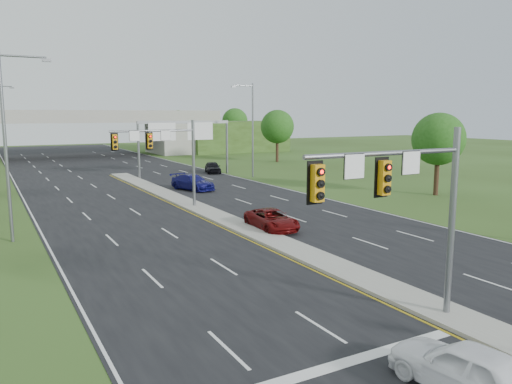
{
  "coord_description": "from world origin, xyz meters",
  "views": [
    {
      "loc": [
        -14.71,
        -12.02,
        7.45
      ],
      "look_at": [
        -1.0,
        12.87,
        3.0
      ],
      "focal_mm": 35.0,
      "sensor_mm": 36.0,
      "label": 1
    }
  ],
  "objects_px": {
    "sign_gantry": "(183,133)",
    "signal_mast_near": "(409,196)",
    "car_far_a": "(272,219)",
    "car_far_c": "(213,167)",
    "signal_mast_far": "(166,150)",
    "car_white": "(467,368)",
    "car_far_b": "(193,182)",
    "overpass": "(76,137)"
  },
  "relations": [
    {
      "from": "sign_gantry",
      "to": "signal_mast_near",
      "type": "bearing_deg",
      "value": -101.25
    },
    {
      "from": "car_far_a",
      "to": "car_far_c",
      "type": "relative_size",
      "value": 1.11
    },
    {
      "from": "signal_mast_far",
      "to": "car_far_c",
      "type": "height_order",
      "value": "signal_mast_far"
    },
    {
      "from": "sign_gantry",
      "to": "signal_mast_far",
      "type": "bearing_deg",
      "value": -114.11
    },
    {
      "from": "car_white",
      "to": "car_far_a",
      "type": "height_order",
      "value": "car_white"
    },
    {
      "from": "car_white",
      "to": "car_far_b",
      "type": "xyz_separation_m",
      "value": [
        7.21,
        37.72,
        0.02
      ]
    },
    {
      "from": "overpass",
      "to": "car_white",
      "type": "xyz_separation_m",
      "value": [
        -3.83,
        -83.89,
        -2.8
      ]
    },
    {
      "from": "signal_mast_near",
      "to": "car_far_b",
      "type": "distance_m",
      "value": 34.6
    },
    {
      "from": "signal_mast_near",
      "to": "car_far_b",
      "type": "bearing_deg",
      "value": 80.54
    },
    {
      "from": "signal_mast_far",
      "to": "sign_gantry",
      "type": "distance_m",
      "value": 21.91
    },
    {
      "from": "car_far_a",
      "to": "signal_mast_near",
      "type": "bearing_deg",
      "value": -100.95
    },
    {
      "from": "car_white",
      "to": "car_far_c",
      "type": "xyz_separation_m",
      "value": [
        14.83,
        50.0,
        -0.01
      ]
    },
    {
      "from": "signal_mast_far",
      "to": "car_white",
      "type": "distance_m",
      "value": 29.13
    },
    {
      "from": "signal_mast_far",
      "to": "car_white",
      "type": "bearing_deg",
      "value": -93.11
    },
    {
      "from": "signal_mast_far",
      "to": "car_far_a",
      "type": "distance_m",
      "value": 11.12
    },
    {
      "from": "overpass",
      "to": "car_far_b",
      "type": "relative_size",
      "value": 15.38
    },
    {
      "from": "signal_mast_far",
      "to": "overpass",
      "type": "height_order",
      "value": "overpass"
    },
    {
      "from": "overpass",
      "to": "car_far_c",
      "type": "relative_size",
      "value": 18.82
    },
    {
      "from": "car_white",
      "to": "signal_mast_near",
      "type": "bearing_deg",
      "value": -119.06
    },
    {
      "from": "signal_mast_far",
      "to": "car_far_c",
      "type": "xyz_separation_m",
      "value": [
        13.26,
        21.19,
        -3.98
      ]
    },
    {
      "from": "sign_gantry",
      "to": "overpass",
      "type": "height_order",
      "value": "overpass"
    },
    {
      "from": "car_far_a",
      "to": "car_white",
      "type": "bearing_deg",
      "value": -102.71
    },
    {
      "from": "signal_mast_near",
      "to": "car_far_a",
      "type": "height_order",
      "value": "signal_mast_near"
    },
    {
      "from": "overpass",
      "to": "car_far_b",
      "type": "distance_m",
      "value": 46.38
    },
    {
      "from": "signal_mast_near",
      "to": "overpass",
      "type": "relative_size",
      "value": 0.09
    },
    {
      "from": "car_far_b",
      "to": "car_far_a",
      "type": "bearing_deg",
      "value": -113.1
    },
    {
      "from": "car_far_a",
      "to": "car_far_b",
      "type": "bearing_deg",
      "value": 87.02
    },
    {
      "from": "car_far_b",
      "to": "car_far_c",
      "type": "distance_m",
      "value": 14.45
    },
    {
      "from": "car_far_c",
      "to": "car_white",
      "type": "bearing_deg",
      "value": -90.49
    },
    {
      "from": "car_white",
      "to": "car_far_b",
      "type": "distance_m",
      "value": 38.4
    },
    {
      "from": "car_far_a",
      "to": "signal_mast_far",
      "type": "bearing_deg",
      "value": 114.14
    },
    {
      "from": "overpass",
      "to": "car_white",
      "type": "bearing_deg",
      "value": -92.61
    },
    {
      "from": "signal_mast_near",
      "to": "car_far_a",
      "type": "xyz_separation_m",
      "value": [
        3.76,
        15.35,
        -4.05
      ]
    },
    {
      "from": "car_far_b",
      "to": "car_far_c",
      "type": "relative_size",
      "value": 1.22
    },
    {
      "from": "sign_gantry",
      "to": "car_far_b",
      "type": "height_order",
      "value": "sign_gantry"
    },
    {
      "from": "signal_mast_near",
      "to": "car_far_c",
      "type": "bearing_deg",
      "value": 73.98
    },
    {
      "from": "signal_mast_far",
      "to": "car_white",
      "type": "relative_size",
      "value": 1.63
    },
    {
      "from": "sign_gantry",
      "to": "car_far_a",
      "type": "relative_size",
      "value": 2.46
    },
    {
      "from": "car_white",
      "to": "signal_mast_far",
      "type": "bearing_deg",
      "value": -99.87
    },
    {
      "from": "signal_mast_far",
      "to": "car_far_b",
      "type": "relative_size",
      "value": 1.35
    },
    {
      "from": "car_far_a",
      "to": "car_far_b",
      "type": "height_order",
      "value": "car_far_b"
    },
    {
      "from": "car_far_b",
      "to": "signal_mast_near",
      "type": "bearing_deg",
      "value": -116.76
    }
  ]
}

